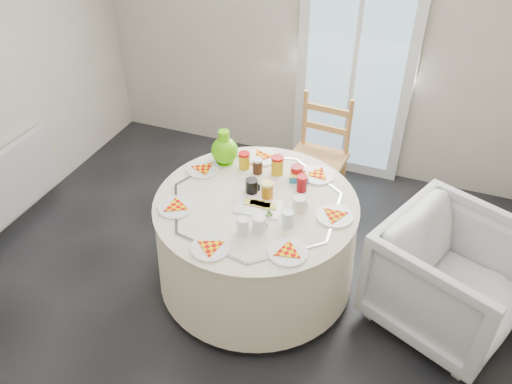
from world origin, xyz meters
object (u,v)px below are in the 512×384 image
(armchair, at_px, (451,278))
(green_pitcher, at_px, (224,145))
(table, at_px, (256,241))
(wooden_chair, at_px, (316,161))
(radiator, at_px, (9,184))

(armchair, height_order, green_pitcher, green_pitcher)
(green_pitcher, bearing_deg, armchair, -26.72)
(table, relative_size, wooden_chair, 1.39)
(radiator, height_order, green_pitcher, green_pitcher)
(radiator, height_order, wooden_chair, wooden_chair)
(wooden_chair, bearing_deg, armchair, -32.69)
(radiator, distance_m, table, 2.08)
(green_pitcher, bearing_deg, wooden_chair, 31.42)
(armchair, distance_m, green_pitcher, 1.74)
(table, distance_m, armchair, 1.29)
(wooden_chair, distance_m, armchair, 1.43)
(table, height_order, green_pitcher, green_pitcher)
(armchair, bearing_deg, green_pitcher, 105.29)
(table, bearing_deg, armchair, 4.92)
(radiator, bearing_deg, table, 2.70)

